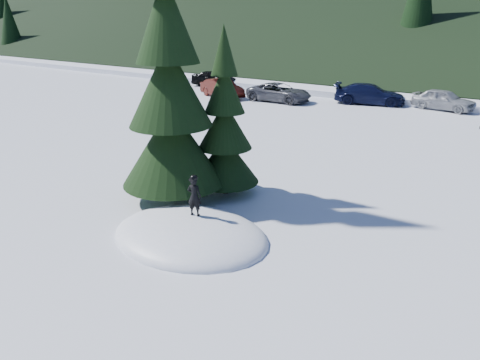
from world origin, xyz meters
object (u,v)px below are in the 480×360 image
Objects in this scene: car_1 at (222,88)px; child_skier at (194,196)px; car_4 at (444,100)px; car_0 at (215,78)px; spruce_tall at (170,96)px; spruce_short at (225,131)px; car_2 at (279,92)px; car_3 at (370,94)px.

child_skier is at bearing -125.63° from car_1.
child_skier reaches higher than car_4.
child_skier is 26.84m from car_0.
spruce_tall reaches higher than child_skier.
spruce_short is 4.94× the size of child_skier.
car_0 is at bearing 100.33° from car_4.
child_skier is 21.53m from car_1.
car_4 is at bearing -73.83° from car_2.
car_2 is (-6.15, 17.07, -2.71)m from spruce_tall.
car_1 is (-12.37, 17.62, -0.39)m from child_skier.
spruce_tall is 3.41m from child_skier.
spruce_tall is 2.31× the size of car_4.
car_1 reaches higher than car_0.
car_1 is (-10.30, 16.20, -2.68)m from spruce_tall.
car_0 is 13.15m from car_3.
spruce_short reaches higher than car_3.
car_0 is at bearing 72.93° from car_3.
spruce_short is 1.23× the size of car_2.
car_4 is at bearing 82.19° from spruce_short.
car_1 reaches higher than car_2.
spruce_short is 1.44× the size of car_4.
car_1 is 14.50m from car_4.
spruce_tall reaches higher than car_0.
car_3 is at bearing -113.49° from car_0.
car_4 is (4.43, 0.69, -0.02)m from car_3.
car_1 is (-11.30, 14.80, -1.47)m from spruce_short.
spruce_short is 19.17m from car_4.
child_skier is (2.07, -1.43, -2.30)m from spruce_tall.
car_2 is (-7.15, 15.67, -1.50)m from spruce_short.
car_4 is at bearing -110.77° from car_0.
car_2 is at bearing 118.04° from car_4.
car_4 is at bearing -54.08° from car_1.
car_1 is at bearing 99.56° from car_2.
child_skier reaches higher than car_3.
car_2 is at bearing -58.76° from car_1.
car_3 is at bearing -97.34° from child_skier.
spruce_tall is 19.38m from car_1.
car_4 reaches higher than car_2.
child_skier is 21.28m from car_3.
car_0 is 1.00× the size of car_4.
spruce_tall reaches higher than car_2.
spruce_tall is 1.91× the size of car_3.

